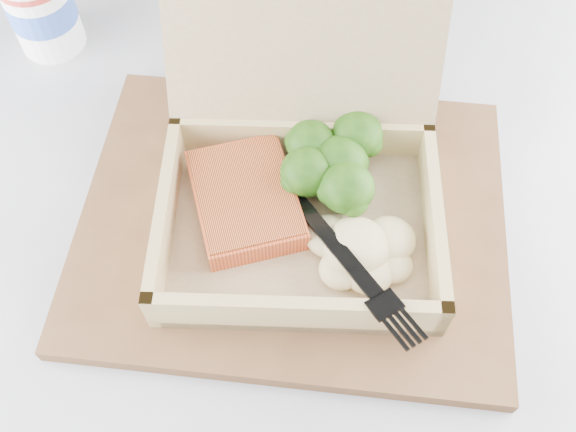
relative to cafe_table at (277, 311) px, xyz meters
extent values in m
cylinder|color=black|center=(0.00, 0.00, -0.54)|extent=(0.46, 0.46, 0.02)
cylinder|color=black|center=(0.00, 0.00, -0.20)|extent=(0.08, 0.08, 0.72)
cube|color=#ABAEB5|center=(0.00, 0.00, 0.18)|extent=(1.03, 1.03, 0.03)
cube|color=brown|center=(0.02, 0.00, 0.20)|extent=(0.45, 0.40, 0.02)
cube|color=tan|center=(0.02, -0.02, 0.21)|extent=(0.27, 0.23, 0.01)
cube|color=tan|center=(-0.09, 0.01, 0.23)|extent=(0.05, 0.18, 0.05)
cube|color=tan|center=(0.13, -0.05, 0.23)|extent=(0.05, 0.18, 0.05)
cube|color=tan|center=(0.00, -0.10, 0.23)|extent=(0.23, 0.07, 0.05)
cube|color=tan|center=(0.04, 0.06, 0.23)|extent=(0.23, 0.07, 0.05)
cube|color=tan|center=(0.05, 0.11, 0.33)|extent=(0.25, 0.14, 0.17)
cube|color=orange|center=(-0.02, 0.01, 0.23)|extent=(0.09, 0.11, 0.02)
ellipsoid|color=beige|center=(0.06, -0.06, 0.23)|extent=(0.09, 0.08, 0.03)
cube|color=black|center=(0.02, 0.00, 0.25)|extent=(0.05, 0.12, 0.02)
cube|color=black|center=(0.05, -0.08, 0.25)|extent=(0.04, 0.05, 0.01)
cylinder|color=white|center=(-0.19, 0.28, 0.24)|extent=(0.07, 0.07, 0.09)
cylinder|color=blue|center=(-0.19, 0.28, 0.24)|extent=(0.07, 0.07, 0.03)
cube|color=white|center=(0.09, 0.19, 0.19)|extent=(0.08, 0.14, 0.00)
camera|label=1|loc=(-0.05, -0.29, 0.69)|focal=40.00mm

